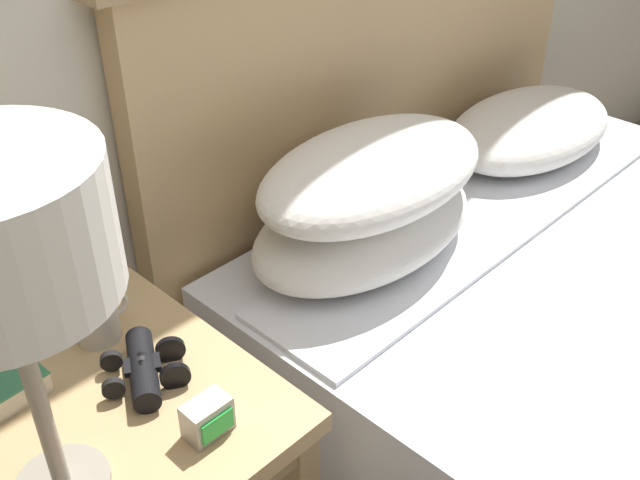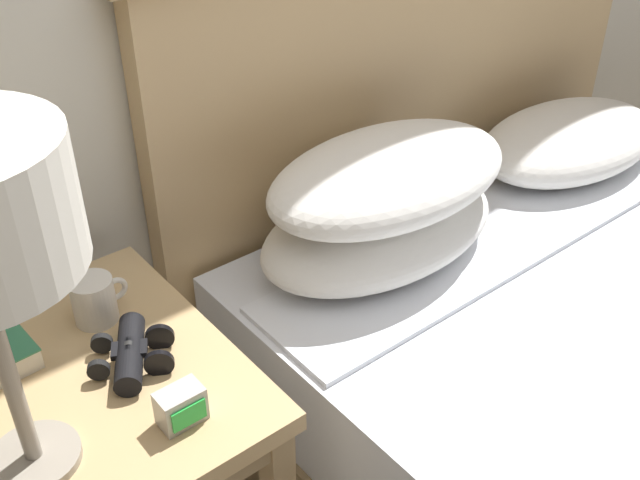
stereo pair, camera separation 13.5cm
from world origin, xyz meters
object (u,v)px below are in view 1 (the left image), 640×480
coffee_mug (97,317)px  nightstand (73,455)px  binoculars_pair (144,368)px  alarm_clock (208,418)px

coffee_mug → nightstand: bearing=-140.0°
nightstand → coffee_mug: coffee_mug is taller
binoculars_pair → alarm_clock: (0.00, -0.16, 0.01)m
nightstand → alarm_clock: 0.26m
nightstand → coffee_mug: bearing=40.0°
binoculars_pair → alarm_clock: bearing=-89.8°
alarm_clock → nightstand: bearing=126.4°
nightstand → binoculars_pair: bearing=-9.6°
coffee_mug → alarm_clock: bearing=-90.9°
binoculars_pair → coffee_mug: 0.14m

